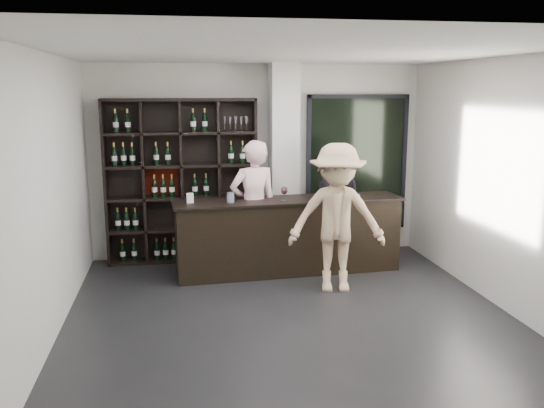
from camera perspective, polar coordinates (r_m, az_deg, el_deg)
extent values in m
cube|color=black|center=(6.51, 2.06, -11.62)|extent=(5.00, 5.50, 0.01)
cube|color=silver|center=(8.55, 1.15, 4.07)|extent=(0.40, 0.40, 2.90)
cube|color=black|center=(9.06, 8.39, 4.05)|extent=(1.60, 0.08, 2.10)
cube|color=black|center=(9.06, 8.39, 4.05)|extent=(1.48, 0.02, 1.98)
cube|color=black|center=(8.02, 1.65, -3.27)|extent=(3.10, 0.58, 1.02)
cube|color=black|center=(7.91, 1.67, 0.39)|extent=(3.18, 0.66, 0.03)
imported|color=#FFCFD3|center=(7.95, -1.84, -0.31)|extent=(0.76, 0.58, 1.85)
imported|color=black|center=(8.18, 6.07, -0.32)|extent=(1.03, 0.90, 1.78)
imported|color=tan|center=(7.26, 6.44, -1.39)|extent=(1.31, 0.89, 1.88)
cylinder|color=silver|center=(7.67, -4.13, 0.64)|extent=(0.12, 0.12, 0.13)
cube|color=white|center=(8.20, 8.27, 0.84)|extent=(0.14, 0.14, 0.02)
cube|color=white|center=(7.69, -8.12, 0.59)|extent=(0.09, 0.06, 0.13)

